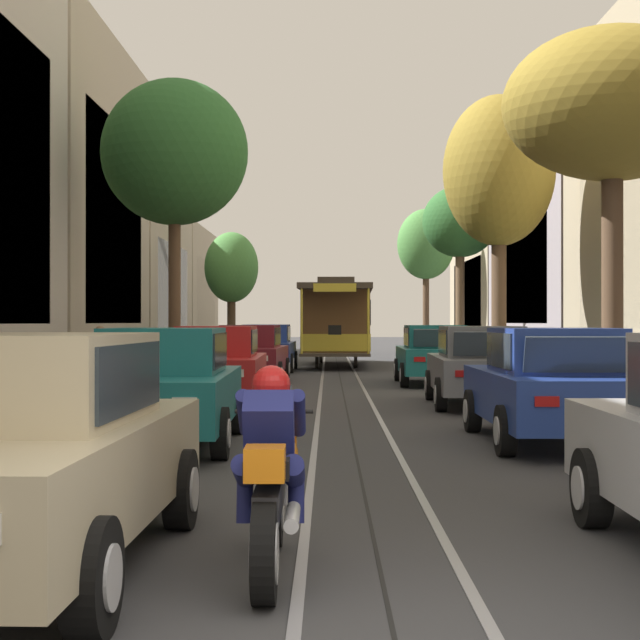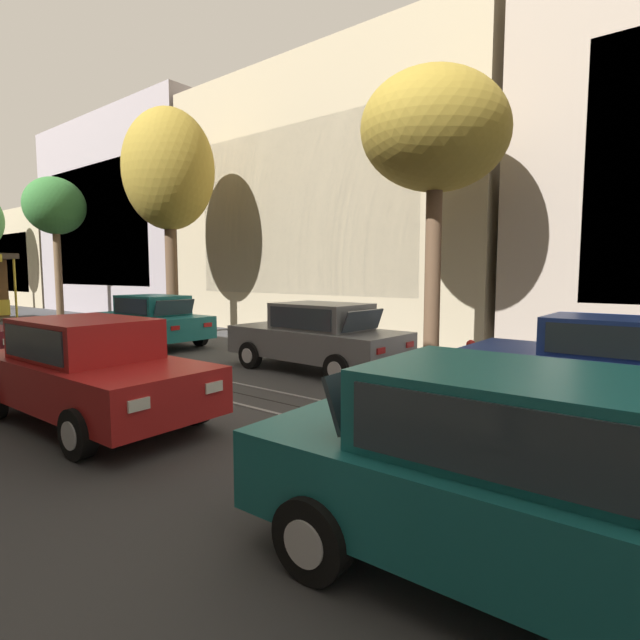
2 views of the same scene
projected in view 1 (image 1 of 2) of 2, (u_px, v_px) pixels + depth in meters
The scene contains 21 objects.
ground_plane at pixel (341, 381), 27.29m from camera, with size 160.00×160.00×0.00m, color #38383A.
trolley_track_rails at pixel (339, 373), 31.03m from camera, with size 1.14×65.45×0.01m.
building_facade_left at pixel (12, 223), 28.58m from camera, with size 5.90×57.15×10.83m.
parked_car_beige_near_left at pixel (17, 450), 6.44m from camera, with size 2.06×4.39×1.58m.
parked_car_teal_second_left at pixel (164, 386), 12.94m from camera, with size 2.07×4.39×1.58m.
parked_car_red_mid_left at pixel (217, 365), 19.33m from camera, with size 2.05×4.38×1.58m.
parked_car_maroon_fourth_left at pixel (250, 353), 26.43m from camera, with size 2.09×4.40×1.58m.
parked_car_blue_fifth_left at pixel (267, 347), 32.70m from camera, with size 2.04×4.38×1.58m.
parked_car_blue_second_right at pixel (552, 385), 13.14m from camera, with size 2.01×4.36×1.58m.
parked_car_grey_mid_right at pixel (480, 366), 19.06m from camera, with size 2.10×4.41×1.58m.
parked_car_teal_fourth_right at pixel (434, 354), 25.65m from camera, with size 2.04×4.38×1.58m.
street_tree_kerb_left_second at pixel (175, 154), 25.05m from camera, with size 3.83×3.26×8.00m.
street_tree_kerb_left_mid at pixel (231, 269), 41.54m from camera, with size 2.33×2.12×5.56m.
street_tree_kerb_right_second at pixel (612, 108), 17.18m from camera, with size 3.92×3.32×6.93m.
street_tree_kerb_right_mid at pixel (499, 173), 27.46m from camera, with size 3.18×3.39×8.15m.
street_tree_kerb_right_fourth at pixel (460, 224), 37.34m from camera, with size 2.92×2.40×6.96m.
street_tree_kerb_right_far at pixel (426, 245), 47.17m from camera, with size 2.82×2.27×7.23m.
cable_car_trolley at pixel (337, 322), 36.96m from camera, with size 2.81×9.17×3.28m.
motorcycle_with_rider at pixel (271, 475), 6.34m from camera, with size 0.56×1.99×1.37m.
pedestrian_on_right_pavement at pixel (100, 357), 20.97m from camera, with size 0.55×0.42×1.58m.
fire_hydrant at pixel (593, 397), 15.91m from camera, with size 0.40×0.22×0.84m.
Camera 1 is at (-0.35, -4.32, 1.66)m, focal length 54.04 mm.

